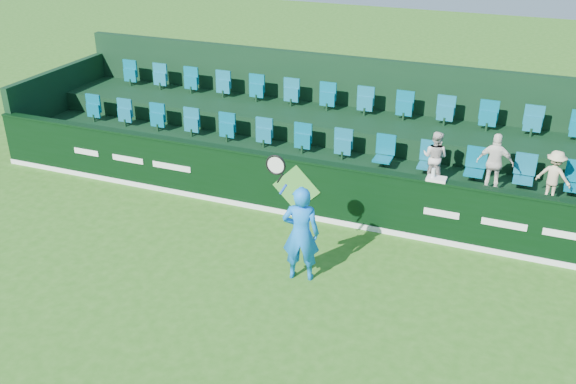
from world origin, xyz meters
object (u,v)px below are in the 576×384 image
at_px(tennis_player, 301,233).
at_px(towel, 436,179).
at_px(spectator_middle, 495,163).
at_px(drinks_bottle, 433,174).
at_px(spectator_right, 554,176).
at_px(spectator_left, 435,157).

bearing_deg(tennis_player, towel, 48.98).
relative_size(spectator_middle, drinks_bottle, 5.30).
bearing_deg(spectator_middle, spectator_right, 179.82).
bearing_deg(spectator_middle, towel, 48.21).
xyz_separation_m(spectator_left, spectator_right, (2.38, 0.00, -0.04)).
height_order(spectator_middle, spectator_right, spectator_middle).
bearing_deg(spectator_right, spectator_middle, 16.46).
height_order(spectator_left, spectator_right, spectator_left).
distance_m(spectator_right, drinks_bottle, 2.49).
distance_m(spectator_left, drinks_bottle, 1.13).
relative_size(spectator_left, spectator_middle, 0.90).
bearing_deg(spectator_middle, tennis_player, 48.60).
xyz_separation_m(tennis_player, towel, (1.99, 2.29, 0.43)).
xyz_separation_m(tennis_player, drinks_bottle, (1.92, 2.29, 0.52)).
distance_m(spectator_middle, spectator_right, 1.16).
bearing_deg(spectator_right, towel, 43.98).
bearing_deg(towel, spectator_middle, 48.39).
bearing_deg(spectator_middle, spectator_left, -0.18).
bearing_deg(towel, drinks_bottle, 180.00).
xyz_separation_m(spectator_left, spectator_middle, (1.22, 0.00, 0.06)).
distance_m(tennis_player, spectator_middle, 4.55).
relative_size(tennis_player, spectator_middle, 1.98).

